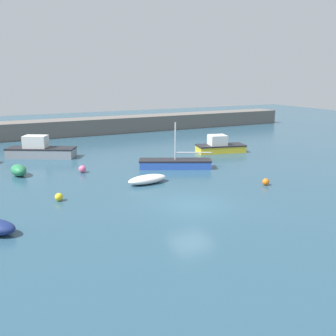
{
  "coord_description": "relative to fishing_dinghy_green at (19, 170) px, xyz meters",
  "views": [
    {
      "loc": [
        -10.67,
        -18.32,
        7.54
      ],
      "look_at": [
        1.54,
        6.19,
        0.74
      ],
      "focal_mm": 40.0,
      "sensor_mm": 36.0,
      "label": 1
    }
  ],
  "objects": [
    {
      "name": "mooring_buoy_orange",
      "position": [
        15.36,
        -10.5,
        -0.2
      ],
      "size": [
        0.48,
        0.48,
        0.48
      ],
      "primitive_type": "sphere",
      "color": "orange",
      "rests_on": "ground_plane"
    },
    {
      "name": "motorboat_grey_hull",
      "position": [
        2.5,
        6.28,
        0.27
      ],
      "size": [
        6.49,
        4.77,
        2.06
      ],
      "rotation": [
        0.0,
        0.0,
        5.77
      ],
      "color": "gray",
      "rests_on": "ground_plane"
    },
    {
      "name": "mooring_buoy_yellow",
      "position": [
        1.63,
        -7.47,
        -0.19
      ],
      "size": [
        0.5,
        0.5,
        0.5
      ],
      "primitive_type": "sphere",
      "color": "yellow",
      "rests_on": "ground_plane"
    },
    {
      "name": "sailboat_short_mast",
      "position": [
        11.97,
        -3.19,
        -0.06
      ],
      "size": [
        6.05,
        4.0,
        3.84
      ],
      "rotation": [
        0.0,
        0.0,
        2.69
      ],
      "color": "#2D56B7",
      "rests_on": "ground_plane"
    },
    {
      "name": "harbor_breakwater",
      "position": [
        8.55,
        18.41,
        0.59
      ],
      "size": [
        63.92,
        3.71,
        2.05
      ],
      "primitive_type": "cube",
      "color": "#66605B",
      "rests_on": "ground_plane"
    },
    {
      "name": "open_tender_yellow",
      "position": [
        8.04,
        -6.39,
        -0.13
      ],
      "size": [
        3.13,
        1.55,
        0.62
      ],
      "rotation": [
        0.0,
        0.0,
        0.11
      ],
      "color": "white",
      "rests_on": "ground_plane"
    },
    {
      "name": "ground_plane",
      "position": [
        8.55,
        -11.79,
        -0.54
      ],
      "size": [
        120.0,
        120.0,
        0.2
      ],
      "primitive_type": "cube",
      "color": "#284C60"
    },
    {
      "name": "cabin_cruiser_white",
      "position": [
        19.05,
        0.73,
        0.17
      ],
      "size": [
        5.16,
        3.09,
        1.75
      ],
      "rotation": [
        0.0,
        0.0,
        6.05
      ],
      "color": "yellow",
      "rests_on": "ground_plane"
    },
    {
      "name": "mooring_buoy_pink",
      "position": [
        4.63,
        -1.24,
        -0.15
      ],
      "size": [
        0.58,
        0.58,
        0.58
      ],
      "primitive_type": "sphere",
      "color": "#EA668C",
      "rests_on": "ground_plane"
    },
    {
      "name": "fishing_dinghy_green",
      "position": [
        0.0,
        0.0,
        0.0
      ],
      "size": [
        1.41,
        2.11,
        0.88
      ],
      "rotation": [
        0.0,
        0.0,
        1.76
      ],
      "color": "#287A4C",
      "rests_on": "ground_plane"
    }
  ]
}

